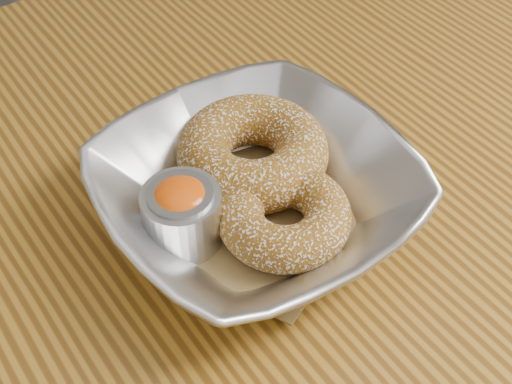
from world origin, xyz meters
TOP-DOWN VIEW (x-y plane):
  - table at (0.00, 0.00)m, footprint 1.20×0.80m
  - serving_bowl at (-0.09, 0.01)m, footprint 0.22×0.22m
  - parchment at (-0.09, 0.01)m, footprint 0.19×0.19m
  - donut_back at (-0.07, 0.04)m, footprint 0.15×0.15m
  - donut_front at (-0.09, -0.02)m, footprint 0.12×0.12m
  - ramekin at (-0.15, 0.02)m, footprint 0.06×0.06m

SIDE VIEW (x-z plane):
  - table at x=0.00m, z-range 0.28..1.03m
  - parchment at x=-0.09m, z-range 0.76..0.76m
  - donut_front at x=-0.09m, z-range 0.76..0.79m
  - serving_bowl at x=-0.09m, z-range 0.75..0.80m
  - donut_back at x=-0.07m, z-range 0.76..0.80m
  - ramekin at x=-0.15m, z-range 0.76..0.81m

